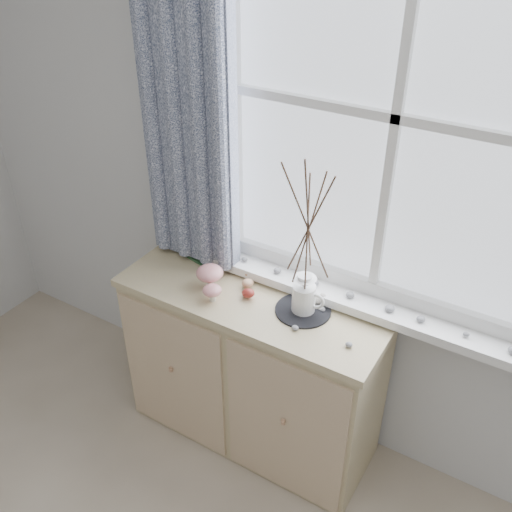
# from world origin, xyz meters

# --- Properties ---
(sideboard) EXTENTS (1.20, 0.45, 0.85)m
(sideboard) POSITION_xyz_m (-0.15, 1.75, 0.43)
(sideboard) COLOR tan
(sideboard) RESTS_ON ground
(botanical_book) EXTENTS (0.32, 0.19, 0.21)m
(botanical_book) POSITION_xyz_m (-0.57, 1.87, 0.95)
(botanical_book) COLOR #1C3A1F
(botanical_book) RESTS_ON sideboard
(toadstool_cluster) EXTENTS (0.16, 0.17, 0.11)m
(toadstool_cluster) POSITION_xyz_m (-0.32, 1.70, 0.92)
(toadstool_cluster) COLOR silver
(toadstool_cluster) RESTS_ON sideboard
(wooden_eggs) EXTENTS (0.13, 0.17, 0.06)m
(wooden_eggs) POSITION_xyz_m (-0.20, 1.80, 0.87)
(wooden_eggs) COLOR tan
(wooden_eggs) RESTS_ON sideboard
(songbird_figurine) EXTENTS (0.12, 0.09, 0.06)m
(songbird_figurine) POSITION_xyz_m (0.10, 1.84, 0.88)
(songbird_figurine) COLOR beige
(songbird_figurine) RESTS_ON sideboard
(crocheted_doily) EXTENTS (0.23, 0.23, 0.01)m
(crocheted_doily) POSITION_xyz_m (0.08, 1.78, 0.85)
(crocheted_doily) COLOR black
(crocheted_doily) RESTS_ON sideboard
(twig_pitcher) EXTENTS (0.30, 0.30, 0.73)m
(twig_pitcher) POSITION_xyz_m (0.08, 1.78, 1.27)
(twig_pitcher) COLOR white
(twig_pitcher) RESTS_ON crocheted_doily
(sideboard_pebbles) EXTENTS (0.33, 0.23, 0.02)m
(sideboard_pebbles) POSITION_xyz_m (0.15, 1.75, 0.86)
(sideboard_pebbles) COLOR #9C9C9F
(sideboard_pebbles) RESTS_ON sideboard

